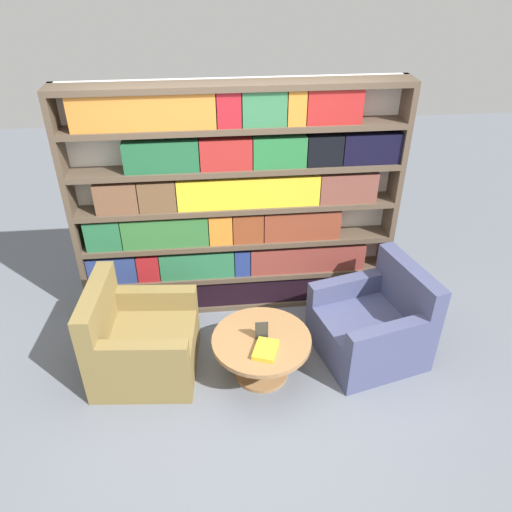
{
  "coord_description": "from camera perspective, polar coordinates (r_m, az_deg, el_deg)",
  "views": [
    {
      "loc": [
        -0.25,
        -2.8,
        3.14
      ],
      "look_at": [
        0.11,
        0.63,
        0.91
      ],
      "focal_mm": 35.0,
      "sensor_mm": 36.0,
      "label": 1
    }
  ],
  "objects": [
    {
      "name": "stray_book",
      "position": [
        3.95,
        1.1,
        -10.66
      ],
      "size": [
        0.24,
        0.28,
        0.04
      ],
      "color": "gold",
      "rests_on": "coffee_table"
    },
    {
      "name": "ground_plane",
      "position": [
        4.21,
        -0.61,
        -15.31
      ],
      "size": [
        14.0,
        14.0,
        0.0
      ],
      "primitive_type": "plane",
      "color": "slate"
    },
    {
      "name": "armchair_right",
      "position": [
        4.48,
        13.24,
        -7.78
      ],
      "size": [
        0.99,
        0.98,
        0.83
      ],
      "rotation": [
        0.0,
        0.0,
        -1.32
      ],
      "color": "#42476B",
      "rests_on": "ground_plane"
    },
    {
      "name": "armchair_left",
      "position": [
        4.31,
        -13.12,
        -9.63
      ],
      "size": [
        0.89,
        0.88,
        0.83
      ],
      "rotation": [
        0.0,
        0.0,
        1.48
      ],
      "color": "olive",
      "rests_on": "ground_plane"
    },
    {
      "name": "table_sign",
      "position": [
        4.03,
        0.64,
        -8.64
      ],
      "size": [
        0.1,
        0.06,
        0.17
      ],
      "color": "black",
      "rests_on": "coffee_table"
    },
    {
      "name": "coffee_table",
      "position": [
        4.15,
        0.63,
        -10.55
      ],
      "size": [
        0.81,
        0.81,
        0.4
      ],
      "color": "olive",
      "rests_on": "ground_plane"
    },
    {
      "name": "bookshelf",
      "position": [
        4.53,
        -2.45,
        5.57
      ],
      "size": [
        2.92,
        0.3,
        2.17
      ],
      "color": "silver",
      "rests_on": "ground_plane"
    }
  ]
}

